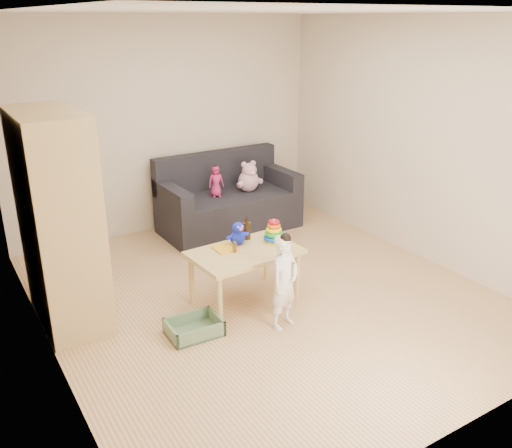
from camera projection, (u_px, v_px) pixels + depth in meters
room at (266, 166)px, 4.88m from camera, size 4.50×4.50×4.50m
wardrobe at (59, 221)px, 4.60m from camera, size 0.52×1.04×1.87m
sofa at (229, 211)px, 6.90m from camera, size 1.72×0.87×0.48m
play_table at (245, 276)px, 5.12m from camera, size 1.03×0.68×0.52m
storage_bin at (194, 327)px, 4.64m from camera, size 0.46×0.36×0.13m
toddler at (284, 283)px, 4.65m from camera, size 0.36×0.29×0.83m
pink_bear at (249, 179)px, 6.85m from camera, size 0.32×0.29×0.33m
doll at (216, 182)px, 6.64m from camera, size 0.21×0.16×0.37m
ring_stacker at (274, 233)px, 5.19m from camera, size 0.20×0.20×0.23m
brown_bottle at (247, 230)px, 5.27m from camera, size 0.08×0.08×0.22m
blue_plush at (238, 233)px, 5.14m from camera, size 0.21×0.18×0.23m
wooden_figure at (235, 247)px, 4.97m from camera, size 0.06×0.05×0.11m
yellow_book at (225, 248)px, 5.06m from camera, size 0.20×0.20×0.01m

